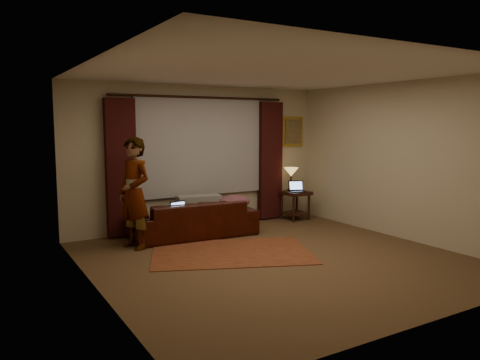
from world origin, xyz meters
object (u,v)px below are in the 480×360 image
Objects in this scene: tiffany_lamp at (291,179)px; laptop_table at (297,187)px; sofa at (194,212)px; end_table at (295,205)px; person at (134,193)px; laptop_sofa at (182,209)px.

laptop_table is (0.01, -0.20, -0.13)m from tiffany_lamp.
end_table is at bearing -169.75° from sofa.
tiffany_lamp is at bearing 79.38° from person.
laptop_table reaches higher than laptop_sofa.
person reaches higher than tiffany_lamp.
tiffany_lamp is (2.62, 0.58, 0.27)m from laptop_sofa.
sofa reaches higher than laptop_sofa.
sofa is 1.18m from person.
laptop_sofa is 0.70× the size of tiffany_lamp.
tiffany_lamp is 0.27× the size of person.
end_table is 0.34× the size of person.
tiffany_lamp is (-0.03, 0.11, 0.52)m from end_table.
person is (-0.79, -0.02, 0.32)m from laptop_sofa.
person is (-3.44, -0.48, 0.57)m from end_table.
laptop_sofa is 0.85m from person.
sofa is 2.38m from end_table.
laptop_sofa is at bearing -153.47° from laptop_table.
person is at bearing 14.50° from sofa.
person is (-1.08, -0.21, 0.43)m from sofa.
laptop_table is (-0.02, -0.09, 0.39)m from end_table.
sofa is 6.66× the size of laptop_table.
laptop_sofa is at bearing -167.57° from tiffany_lamp.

